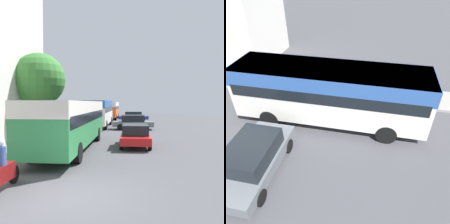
# 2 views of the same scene
# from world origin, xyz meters

# --- Properties ---
(bus_following) EXTENTS (2.56, 9.68, 3.08)m
(bus_following) POSITION_xyz_m (-2.00, 21.52, 2.00)
(bus_following) COLOR silver
(bus_following) RESTS_ON ground_plane
(car_distant) EXTENTS (4.30, 1.95, 1.53)m
(car_distant) POSITION_xyz_m (1.99, 19.27, 0.79)
(car_distant) COLOR slate
(car_distant) RESTS_ON ground_plane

